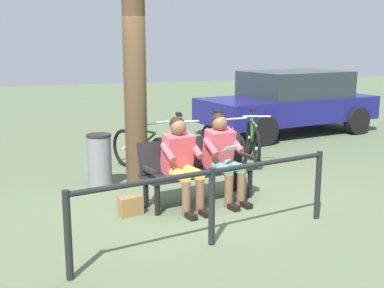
{
  "coord_description": "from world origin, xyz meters",
  "views": [
    {
      "loc": [
        2.21,
        5.86,
        2.13
      ],
      "look_at": [
        -0.04,
        -0.36,
        0.75
      ],
      "focal_mm": 45.58,
      "sensor_mm": 36.0,
      "label": 1
    }
  ],
  "objects": [
    {
      "name": "person_companion",
      "position": [
        0.26,
        0.08,
        0.66
      ],
      "size": [
        0.54,
        0.81,
        1.2
      ],
      "rotation": [
        0.0,
        0.0,
        0.18
      ],
      "color": "#D84C59",
      "rests_on": "ground"
    },
    {
      "name": "person_reading",
      "position": [
        -0.37,
        -0.04,
        0.66
      ],
      "size": [
        0.54,
        0.81,
        1.2
      ],
      "rotation": [
        0.0,
        0.0,
        0.18
      ],
      "color": "#D84C59",
      "rests_on": "ground"
    },
    {
      "name": "ground_plane",
      "position": [
        0.0,
        0.0,
        0.0
      ],
      "size": [
        40.0,
        40.0,
        0.0
      ],
      "primitive_type": "plane",
      "color": "#566647"
    },
    {
      "name": "parked_car",
      "position": [
        -3.91,
        -4.2,
        0.77
      ],
      "size": [
        4.42,
        2.51,
        1.47
      ],
      "rotation": [
        0.0,
        0.0,
        0.15
      ],
      "color": "navy",
      "rests_on": "ground"
    },
    {
      "name": "bicycle_silver",
      "position": [
        0.3,
        -1.88,
        0.36
      ],
      "size": [
        0.74,
        1.57,
        0.94
      ],
      "rotation": [
        0.0,
        0.0,
        1.97
      ],
      "color": "black",
      "rests_on": "ground"
    },
    {
      "name": "bicycle_red",
      "position": [
        -1.16,
        -1.89,
        0.36
      ],
      "size": [
        0.48,
        1.68,
        0.94
      ],
      "rotation": [
        0.0,
        0.0,
        1.65
      ],
      "color": "black",
      "rests_on": "ground"
    },
    {
      "name": "litter_bin",
      "position": [
        1.11,
        -1.22,
        0.41
      ],
      "size": [
        0.37,
        0.37,
        0.81
      ],
      "color": "slate",
      "rests_on": "ground"
    },
    {
      "name": "bicycle_orange",
      "position": [
        -1.82,
        -1.98,
        0.36
      ],
      "size": [
        0.68,
        1.6,
        0.94
      ],
      "rotation": [
        0.0,
        0.0,
        1.23
      ],
      "color": "black",
      "rests_on": "ground"
    },
    {
      "name": "railing_fence",
      "position": [
        0.34,
        1.31,
        0.59
      ],
      "size": [
        3.11,
        0.66,
        0.85
      ],
      "rotation": [
        0.0,
        0.0,
        0.19
      ],
      "color": "black",
      "rests_on": "ground"
    },
    {
      "name": "bench",
      "position": [
        -0.03,
        -0.14,
        0.51
      ],
      "size": [
        1.66,
        0.76,
        0.87
      ],
      "rotation": [
        0.0,
        0.0,
        0.18
      ],
      "color": "black",
      "rests_on": "ground"
    },
    {
      "name": "tree_trunk",
      "position": [
        0.54,
        -1.26,
        1.6
      ],
      "size": [
        0.34,
        0.34,
        3.21
      ],
      "primitive_type": "cylinder",
      "color": "#4C3823",
      "rests_on": "ground"
    },
    {
      "name": "handbag",
      "position": [
        0.95,
        0.12,
        0.12
      ],
      "size": [
        0.33,
        0.21,
        0.24
      ],
      "primitive_type": "cube",
      "rotation": [
        0.0,
        0.0,
        0.25
      ],
      "color": "olive",
      "rests_on": "ground"
    },
    {
      "name": "bicycle_green",
      "position": [
        -0.39,
        -1.9,
        0.36
      ],
      "size": [
        0.49,
        1.66,
        0.94
      ],
      "rotation": [
        0.0,
        0.0,
        1.4
      ],
      "color": "black",
      "rests_on": "ground"
    }
  ]
}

